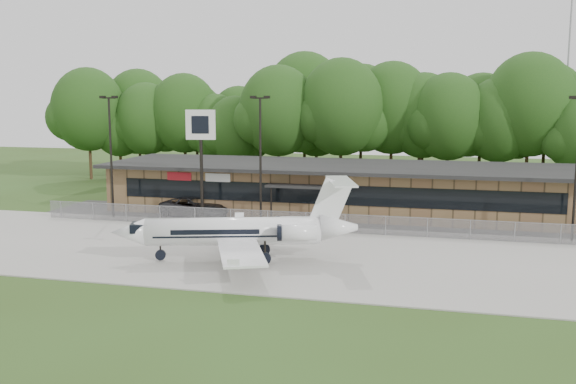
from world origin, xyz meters
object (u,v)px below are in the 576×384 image
(suv, at_px, (195,207))
(business_jet, at_px, (242,232))
(terminal, at_px, (339,188))
(pole_sign, at_px, (201,137))

(suv, bearing_deg, business_jet, -131.36)
(terminal, relative_size, pole_sign, 4.49)
(business_jet, height_order, suv, business_jet)
(terminal, relative_size, suv, 6.67)
(terminal, bearing_deg, suv, -154.99)
(business_jet, bearing_deg, pole_sign, 105.40)
(terminal, height_order, suv, terminal)
(terminal, xyz_separation_m, business_jet, (-2.93, -18.33, -0.32))
(business_jet, relative_size, pole_sign, 1.67)
(business_jet, distance_m, suv, 15.57)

